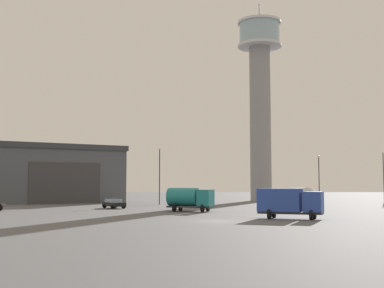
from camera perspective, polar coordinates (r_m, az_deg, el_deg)
ground_plane at (r=48.27m, az=2.67°, el=-8.68°), size 400.00×400.00×0.00m
control_tower at (r=112.93m, az=7.68°, el=6.29°), size 9.60×9.60×43.73m
hangar at (r=103.61m, az=-15.28°, el=-3.30°), size 29.73×27.06×11.07m
truck_fuel_tanker_white at (r=81.56m, az=11.75°, el=-5.75°), size 4.49×7.58×3.04m
truck_fuel_tanker_teal at (r=65.31m, az=-0.25°, el=-6.13°), size 6.27×4.33×3.04m
truck_box_blue at (r=52.05m, az=10.90°, el=-6.43°), size 6.73×4.40×3.03m
car_black at (r=75.02m, az=-8.81°, el=-6.63°), size 4.06×4.78×1.37m
light_post_west at (r=108.87m, az=20.80°, el=-3.03°), size 0.44×0.44×10.12m
light_post_east at (r=89.32m, az=-3.68°, el=-3.07°), size 0.44×0.44×9.99m
light_post_centre at (r=99.01m, az=14.14°, el=-3.41°), size 0.44×0.44×8.95m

